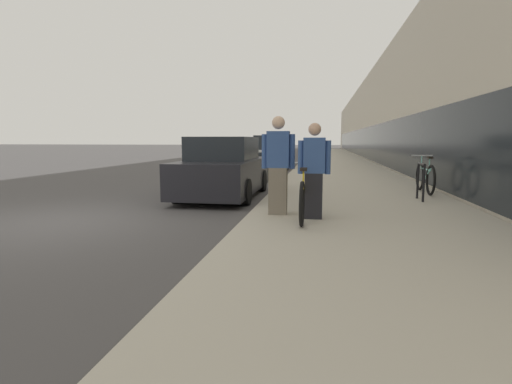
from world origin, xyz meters
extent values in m
plane|color=#474444|center=(0.00, 0.00, 0.00)|extent=(220.00, 220.00, 0.00)
cube|color=#B2AA99|center=(5.54, 21.00, 0.05)|extent=(4.41, 70.00, 0.10)
cube|color=beige|center=(12.79, 29.00, 3.05)|extent=(10.00, 70.00, 6.10)
cube|color=#1E2328|center=(7.83, 29.00, 1.25)|extent=(0.10, 63.00, 2.20)
torus|color=black|center=(4.37, 2.17, 0.46)|extent=(0.06, 0.72, 0.72)
torus|color=black|center=(4.37, -0.01, 0.46)|extent=(0.06, 0.72, 0.72)
cylinder|color=yellow|center=(4.37, 1.08, 0.68)|extent=(0.04, 1.86, 0.04)
cylinder|color=yellow|center=(4.37, 0.64, 0.58)|extent=(0.04, 1.10, 0.33)
cylinder|color=yellow|center=(4.37, 0.38, 0.83)|extent=(0.03, 0.03, 0.30)
cube|color=black|center=(4.37, 0.38, 0.98)|extent=(0.11, 0.22, 0.05)
cylinder|color=yellow|center=(4.37, 2.00, 0.84)|extent=(0.03, 0.03, 0.31)
cylinder|color=silver|center=(4.37, 2.00, 0.99)|extent=(0.52, 0.03, 0.03)
cube|color=black|center=(4.54, 0.69, 0.50)|extent=(0.30, 0.22, 0.79)
cube|color=#33518E|center=(4.54, 0.69, 1.19)|extent=(0.37, 0.22, 0.61)
cylinder|color=#33518E|center=(4.30, 0.69, 1.16)|extent=(0.09, 0.09, 0.57)
cylinder|color=#33518E|center=(4.77, 0.69, 1.16)|extent=(0.09, 0.09, 0.57)
sphere|color=tan|center=(4.54, 0.69, 1.64)|extent=(0.22, 0.22, 0.22)
cube|color=#756B5B|center=(3.88, 0.99, 0.53)|extent=(0.33, 0.24, 0.86)
cube|color=#33518E|center=(3.88, 0.99, 1.29)|extent=(0.40, 0.24, 0.66)
cylinder|color=#33518E|center=(3.63, 0.99, 1.25)|extent=(0.10, 0.10, 0.62)
cylinder|color=#33518E|center=(4.13, 0.99, 1.25)|extent=(0.10, 0.10, 0.62)
sphere|color=beige|center=(3.88, 0.99, 1.77)|extent=(0.23, 0.23, 0.23)
cylinder|color=black|center=(6.88, 2.93, 0.51)|extent=(0.05, 0.05, 0.82)
cylinder|color=black|center=(6.88, 3.48, 0.51)|extent=(0.05, 0.05, 0.82)
cylinder|color=black|center=(6.88, 3.21, 0.92)|extent=(0.05, 0.55, 0.05)
torus|color=black|center=(7.30, 5.12, 0.48)|extent=(0.06, 0.76, 0.76)
torus|color=black|center=(7.30, 4.03, 0.48)|extent=(0.06, 0.76, 0.76)
cylinder|color=#7AD1C6|center=(7.30, 4.58, 0.71)|extent=(0.04, 0.92, 0.04)
cylinder|color=#7AD1C6|center=(7.30, 4.36, 0.60)|extent=(0.04, 0.56, 0.34)
cylinder|color=#7AD1C6|center=(7.30, 4.23, 0.87)|extent=(0.03, 0.03, 0.31)
cube|color=black|center=(7.30, 4.23, 1.02)|extent=(0.11, 0.22, 0.05)
cylinder|color=#7AD1C6|center=(7.30, 5.03, 0.88)|extent=(0.03, 0.03, 0.33)
cylinder|color=silver|center=(7.30, 5.03, 1.04)|extent=(0.52, 0.03, 0.03)
cube|color=black|center=(2.18, 3.72, 0.55)|extent=(1.73, 4.15, 0.81)
cube|color=#1E2328|center=(2.18, 3.72, 1.24)|extent=(1.48, 2.08, 0.57)
cylinder|color=black|center=(1.39, 4.97, 0.30)|extent=(0.22, 0.60, 0.60)
cylinder|color=black|center=(2.98, 4.97, 0.30)|extent=(0.22, 0.60, 0.60)
cylinder|color=black|center=(1.39, 2.48, 0.30)|extent=(0.22, 0.60, 0.60)
cylinder|color=black|center=(2.98, 2.48, 0.30)|extent=(0.22, 0.60, 0.60)
ellipsoid|color=silver|center=(2.15, 8.91, 0.42)|extent=(1.63, 4.01, 0.58)
cube|color=#1E2328|center=(2.15, 9.41, 0.83)|extent=(1.14, 0.04, 0.26)
cylinder|color=black|center=(1.39, 10.07, 0.30)|extent=(0.22, 0.60, 0.60)
cylinder|color=black|center=(2.91, 10.07, 0.30)|extent=(0.22, 0.60, 0.60)
cylinder|color=black|center=(1.39, 7.75, 0.30)|extent=(0.22, 0.60, 0.60)
cylinder|color=black|center=(2.91, 7.75, 0.30)|extent=(0.22, 0.60, 0.60)
cube|color=white|center=(2.11, 14.26, 0.56)|extent=(1.83, 4.15, 0.82)
cube|color=#1E2328|center=(2.11, 14.26, 1.32)|extent=(1.58, 2.07, 0.71)
cylinder|color=black|center=(1.26, 15.51, 0.30)|extent=(0.22, 0.60, 0.60)
cylinder|color=black|center=(2.96, 15.51, 0.30)|extent=(0.22, 0.60, 0.60)
cylinder|color=black|center=(1.26, 13.02, 0.30)|extent=(0.22, 0.60, 0.60)
cylinder|color=black|center=(2.96, 13.02, 0.30)|extent=(0.22, 0.60, 0.60)
camera|label=1|loc=(4.67, -6.23, 1.46)|focal=28.00mm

